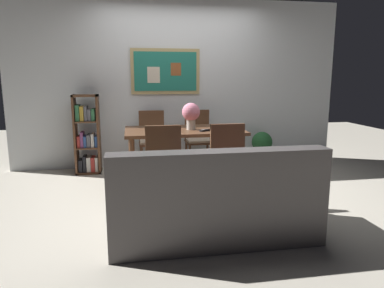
{
  "coord_description": "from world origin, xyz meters",
  "views": [
    {
      "loc": [
        -0.76,
        -4.14,
        1.41
      ],
      "look_at": [
        -0.08,
        -0.19,
        0.65
      ],
      "focal_mm": 33.07,
      "sensor_mm": 36.0,
      "label": 1
    }
  ],
  "objects": [
    {
      "name": "dining_chair_near_left",
      "position": [
        -0.43,
        -0.35,
        0.54
      ],
      "size": [
        0.4,
        0.41,
        0.91
      ],
      "color": "brown",
      "rests_on": "ground_plane"
    },
    {
      "name": "dining_chair_far_left",
      "position": [
        -0.46,
        1.14,
        0.54
      ],
      "size": [
        0.4,
        0.41,
        0.91
      ],
      "color": "brown",
      "rests_on": "ground_plane"
    },
    {
      "name": "dining_chair_far_right",
      "position": [
        0.25,
        1.14,
        0.54
      ],
      "size": [
        0.4,
        0.41,
        0.91
      ],
      "color": "brown",
      "rests_on": "ground_plane"
    },
    {
      "name": "potted_ivy",
      "position": [
        1.3,
        1.15,
        0.29
      ],
      "size": [
        0.33,
        0.33,
        0.55
      ],
      "color": "#B2ADA3",
      "rests_on": "ground_plane"
    },
    {
      "name": "wall_back_with_painting",
      "position": [
        -0.0,
        1.49,
        1.3
      ],
      "size": [
        5.2,
        0.14,
        2.6
      ],
      "color": "silver",
      "rests_on": "ground_plane"
    },
    {
      "name": "dining_table",
      "position": [
        -0.09,
        0.38,
        0.64
      ],
      "size": [
        1.53,
        0.88,
        0.74
      ],
      "color": "brown",
      "rests_on": "ground_plane"
    },
    {
      "name": "dining_chair_near_right",
      "position": [
        0.27,
        -0.35,
        0.54
      ],
      "size": [
        0.4,
        0.41,
        0.91
      ],
      "color": "brown",
      "rests_on": "ground_plane"
    },
    {
      "name": "tv_remote",
      "position": [
        0.15,
        0.17,
        0.75
      ],
      "size": [
        0.15,
        0.13,
        0.02
      ],
      "color": "black",
      "rests_on": "dining_table"
    },
    {
      "name": "flower_vase",
      "position": [
        -0.0,
        0.34,
        0.95
      ],
      "size": [
        0.24,
        0.23,
        0.35
      ],
      "color": "beige",
      "rests_on": "dining_table"
    },
    {
      "name": "bookshelf",
      "position": [
        -1.41,
        1.17,
        0.53
      ],
      "size": [
        0.36,
        0.28,
        1.16
      ],
      "color": "brown",
      "rests_on": "ground_plane"
    },
    {
      "name": "leather_couch",
      "position": [
        -0.07,
        -1.24,
        0.31
      ],
      "size": [
        1.8,
        0.84,
        0.84
      ],
      "color": "#514C4C",
      "rests_on": "ground_plane"
    },
    {
      "name": "ground_plane",
      "position": [
        0.0,
        0.0,
        0.0
      ],
      "size": [
        12.0,
        12.0,
        0.0
      ],
      "primitive_type": "plane",
      "color": "beige"
    }
  ]
}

